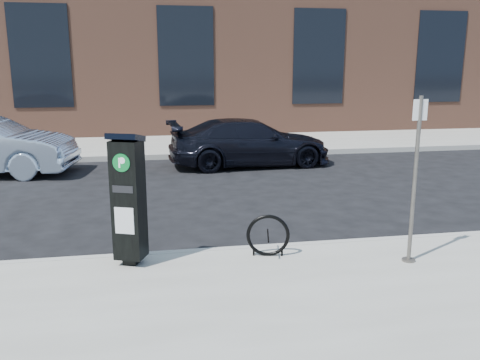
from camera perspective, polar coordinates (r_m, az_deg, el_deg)
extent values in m
plane|color=black|center=(7.54, 1.13, -8.53)|extent=(120.00, 120.00, 0.00)
cube|color=gray|center=(21.10, -6.29, 5.57)|extent=(60.00, 12.00, 0.15)
cube|color=#9E9B93|center=(7.50, 1.17, -8.05)|extent=(60.00, 0.12, 0.16)
cube|color=#9E9B93|center=(15.20, -4.74, 2.74)|extent=(60.00, 0.12, 0.16)
cube|color=brown|center=(23.95, -7.04, 15.84)|extent=(28.00, 10.00, 8.00)
cube|color=black|center=(19.21, -21.52, 12.80)|extent=(2.00, 0.06, 3.50)
cube|color=black|center=(18.91, -6.08, 13.62)|extent=(2.00, 0.06, 3.50)
cube|color=black|center=(19.91, 8.84, 13.50)|extent=(2.00, 0.06, 3.50)
cube|color=black|center=(22.03, 21.57, 12.71)|extent=(2.00, 0.06, 3.50)
cube|color=black|center=(7.03, -12.06, -8.77)|extent=(0.24, 0.24, 0.09)
cube|color=black|center=(6.77, -12.39, -2.22)|extent=(0.46, 0.44, 1.57)
cube|color=black|center=(6.60, -12.73, 4.68)|extent=(0.51, 0.48, 0.15)
cylinder|color=#085D23|center=(6.50, -13.19, 1.89)|extent=(0.22, 0.10, 0.23)
cube|color=white|center=(6.50, -13.19, 1.89)|extent=(0.08, 0.04, 0.13)
cube|color=silver|center=(6.69, -12.86, -4.48)|extent=(0.24, 0.10, 0.35)
cube|color=black|center=(6.58, -13.04, -1.03)|extent=(0.26, 0.11, 0.09)
cylinder|color=#59554F|center=(7.33, 18.38, -8.51)|extent=(0.18, 0.18, 0.03)
cylinder|color=#59554F|center=(7.01, 19.02, -0.14)|extent=(0.05, 0.05, 2.22)
cube|color=silver|center=(6.88, 19.59, 7.43)|extent=(0.20, 0.02, 0.27)
torus|color=black|center=(7.06, 3.17, -6.24)|extent=(0.60, 0.17, 0.60)
cylinder|color=black|center=(7.13, 1.55, -8.02)|extent=(0.03, 0.03, 0.12)
cylinder|color=black|center=(7.14, 4.74, -8.03)|extent=(0.03, 0.03, 0.12)
imported|color=black|center=(13.99, 1.09, 4.25)|extent=(4.54, 2.05, 1.29)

